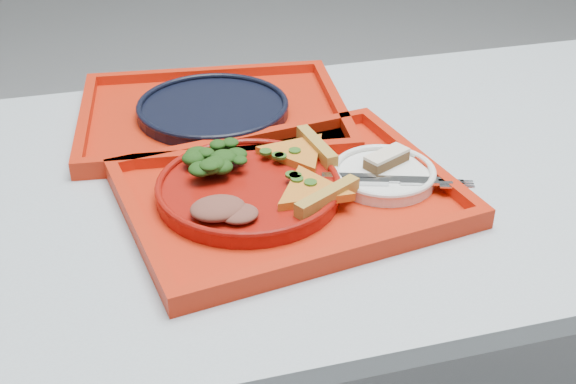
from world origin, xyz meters
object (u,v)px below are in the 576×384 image
at_px(tray_main, 288,198).
at_px(dessert_bar, 387,158).
at_px(tray_far, 213,117).
at_px(navy_plate, 213,110).
at_px(dinner_plate, 249,190).

bearing_deg(tray_main, dessert_bar, -1.07).
distance_m(tray_far, navy_plate, 0.01).
height_order(tray_main, tray_far, same).
bearing_deg(dinner_plate, dessert_bar, 3.01).
bearing_deg(tray_far, dinner_plate, -83.41).
distance_m(dinner_plate, navy_plate, 0.28).
relative_size(tray_main, dessert_bar, 5.89).
relative_size(dinner_plate, dessert_bar, 3.40).
xyz_separation_m(tray_far, dessert_bar, (0.21, -0.27, 0.03)).
bearing_deg(tray_far, dessert_bar, -45.02).
relative_size(dinner_plate, navy_plate, 1.00).
bearing_deg(tray_main, dinner_plate, 160.95).
bearing_deg(navy_plate, dessert_bar, -51.27).
height_order(tray_main, dinner_plate, dinner_plate).
height_order(tray_main, navy_plate, navy_plate).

